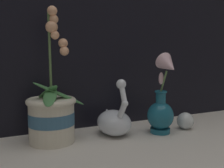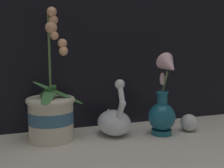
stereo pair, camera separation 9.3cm
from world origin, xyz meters
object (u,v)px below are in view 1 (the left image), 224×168
swan_figurine (114,121)px  orchid_potted_plant (52,113)px  blue_vase (162,106)px  glass_sphere (185,121)px

swan_figurine → orchid_potted_plant: bearing=176.2°
orchid_potted_plant → swan_figurine: bearing=-3.8°
orchid_potted_plant → blue_vase: 0.39m
orchid_potted_plant → blue_vase: bearing=-11.1°
swan_figurine → glass_sphere: (0.28, -0.05, -0.02)m
blue_vase → glass_sphere: bearing=4.2°
blue_vase → orchid_potted_plant: bearing=168.9°
swan_figurine → blue_vase: bearing=-20.1°
orchid_potted_plant → glass_sphere: size_ratio=6.80×
orchid_potted_plant → glass_sphere: 0.51m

